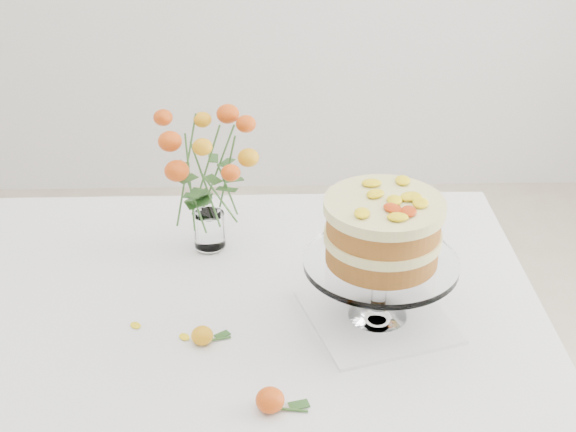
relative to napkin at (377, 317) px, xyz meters
name	(u,v)px	position (x,y,z in m)	size (l,w,h in m)	color
table	(202,328)	(-0.36, 0.09, -0.09)	(1.43, 0.93, 0.76)	tan
napkin	(377,317)	(0.00, 0.00, 0.00)	(0.27, 0.27, 0.01)	white
cake_stand	(383,237)	(0.00, 0.00, 0.19)	(0.30, 0.30, 0.27)	white
rose_vase	(206,165)	(-0.35, 0.28, 0.21)	(0.31, 0.31, 0.36)	white
loose_rose_near	(202,336)	(-0.35, -0.07, 0.01)	(0.08, 0.04, 0.04)	orange
loose_rose_far	(270,400)	(-0.22, -0.26, 0.02)	(0.09, 0.05, 0.04)	#CA3F09
stray_petal_a	(136,325)	(-0.48, -0.01, 0.00)	(0.03, 0.02, 0.00)	yellow
stray_petal_b	(184,337)	(-0.38, -0.05, 0.00)	(0.03, 0.02, 0.00)	yellow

